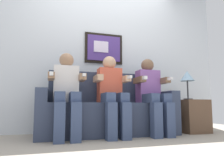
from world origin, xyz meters
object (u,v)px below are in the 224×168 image
(person_on_left, at_px, (67,90))
(person_in_middle, at_px, (112,91))
(side_table_right, at_px, (192,116))
(person_on_right, at_px, (152,92))
(table_lamp, at_px, (187,77))
(couch, at_px, (108,113))

(person_on_left, distance_m, person_in_middle, 0.60)
(person_in_middle, bearing_deg, side_table_right, 2.66)
(person_on_left, xyz_separation_m, person_on_right, (1.20, 0.00, 0.00))
(side_table_right, height_order, table_lamp, table_lamp)
(person_on_left, xyz_separation_m, side_table_right, (1.91, 0.06, -0.36))
(couch, height_order, person_in_middle, person_in_middle)
(side_table_right, distance_m, table_lamp, 0.61)
(couch, height_order, table_lamp, table_lamp)
(person_in_middle, bearing_deg, person_on_left, -179.96)
(person_on_left, relative_size, person_in_middle, 1.00)
(person_on_left, height_order, person_in_middle, same)
(couch, bearing_deg, person_in_middle, -89.83)
(person_in_middle, height_order, person_on_right, same)
(couch, bearing_deg, person_on_right, -15.64)
(table_lamp, bearing_deg, person_on_left, -176.81)
(couch, relative_size, person_on_right, 1.73)
(couch, distance_m, person_on_right, 0.69)
(person_on_left, relative_size, person_on_right, 1.00)
(couch, xyz_separation_m, person_in_middle, (0.00, -0.17, 0.29))
(couch, xyz_separation_m, person_on_right, (0.60, -0.17, 0.29))
(person_on_right, height_order, side_table_right, person_on_right)
(side_table_right, bearing_deg, person_in_middle, -177.34)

